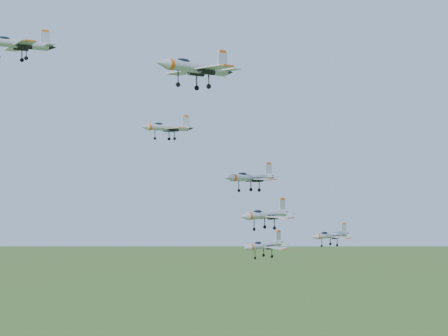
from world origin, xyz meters
TOP-DOWN VIEW (x-y plane):
  - jet_lead at (-26.74, 7.42)m, footprint 12.52×10.35m
  - jet_left_high at (-2.89, 1.53)m, footprint 10.59×8.74m
  - jet_right_high at (-11.39, -19.09)m, footprint 14.09×11.69m
  - jet_left_low at (20.30, 6.79)m, footprint 13.95×11.48m
  - jet_right_low at (7.46, -12.20)m, footprint 12.04×10.00m
  - jet_trail at (20.35, 2.65)m, footprint 12.09×10.08m
  - jet_extra at (45.47, 8.28)m, footprint 12.13×10.02m

SIDE VIEW (x-z plane):
  - jet_extra at x=45.47m, z-range 121.43..124.68m
  - jet_trail at x=20.35m, z-range 121.90..125.13m
  - jet_right_low at x=7.46m, z-range 129.69..132.90m
  - jet_left_low at x=20.30m, z-range 134.91..138.64m
  - jet_left_high at x=-2.89m, z-range 144.48..147.31m
  - jet_right_high at x=-11.39m, z-range 151.13..154.90m
  - jet_lead at x=-26.74m, z-range 156.74..160.09m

